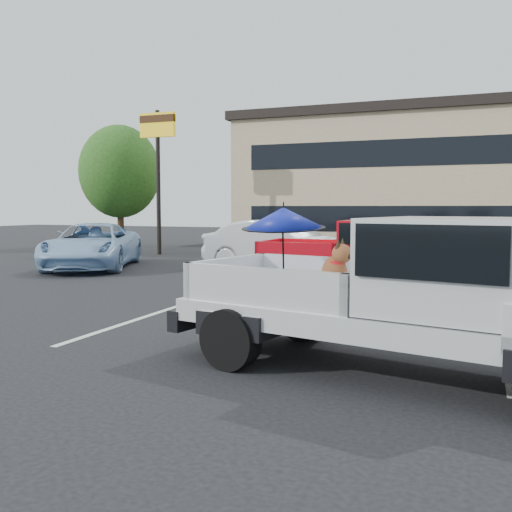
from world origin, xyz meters
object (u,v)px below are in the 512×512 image
object	(u,v)px
blue_suv	(93,246)
silver_sedan	(280,246)
silver_pickup	(430,290)
red_pickup	(369,252)
tree_left	(120,172)
motel_sign	(158,143)

from	to	relation	value
blue_suv	silver_sedan	bearing A→B (deg)	-12.63
silver_pickup	red_pickup	size ratio (longest dim) A/B	1.16
tree_left	silver_sedan	distance (m)	13.48
silver_pickup	silver_sedan	world-z (taller)	silver_pickup
tree_left	red_pickup	bearing A→B (deg)	-35.41
motel_sign	silver_sedan	bearing A→B (deg)	-32.27
silver_sedan	silver_pickup	bearing A→B (deg)	-139.60
motel_sign	red_pickup	xyz separation A→B (m)	(10.12, -7.04, -3.74)
blue_suv	red_pickup	bearing A→B (deg)	-32.78
tree_left	blue_suv	bearing A→B (deg)	-60.49
silver_pickup	motel_sign	bearing A→B (deg)	142.68
red_pickup	silver_sedan	xyz separation A→B (m)	(-3.21, 2.68, -0.12)
tree_left	silver_pickup	distance (m)	23.68
silver_pickup	blue_suv	size ratio (longest dim) A/B	1.13
red_pickup	silver_sedan	bearing A→B (deg)	141.86
motel_sign	silver_sedan	world-z (taller)	motel_sign
red_pickup	blue_suv	distance (m)	9.41
motel_sign	tree_left	xyz separation A→B (m)	(-4.00, 3.00, -0.92)
silver_pickup	red_pickup	distance (m)	7.38
motel_sign	blue_suv	world-z (taller)	motel_sign
red_pickup	silver_pickup	bearing A→B (deg)	-72.72
blue_suv	motel_sign	bearing A→B (deg)	74.94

